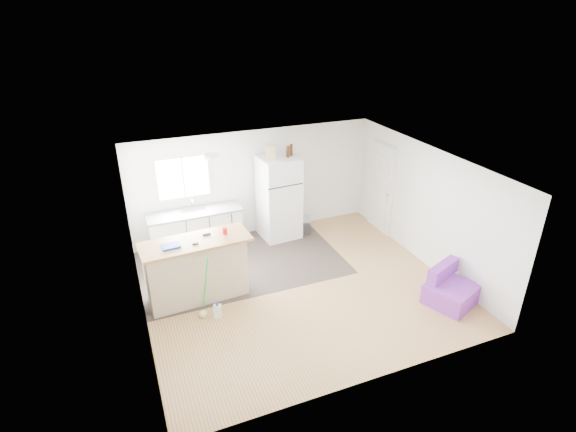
{
  "coord_description": "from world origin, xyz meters",
  "views": [
    {
      "loc": [
        -2.83,
        -6.46,
        4.83
      ],
      "look_at": [
        0.08,
        0.7,
        1.16
      ],
      "focal_mm": 28.0,
      "sensor_mm": 36.0,
      "label": 1
    }
  ],
  "objects_px": {
    "purple_seat": "(450,290)",
    "blue_tray": "(171,246)",
    "cardboard_box": "(270,153)",
    "peninsula": "(196,269)",
    "cooler": "(300,225)",
    "mop": "(204,304)",
    "red_cup": "(225,231)",
    "refrigerator": "(279,198)",
    "bottle_right": "(291,150)",
    "kitchen_cabinets": "(196,230)",
    "bottle_left": "(288,151)",
    "cleaner_jug": "(218,311)"
  },
  "relations": [
    {
      "from": "blue_tray",
      "to": "refrigerator",
      "type": "bearing_deg",
      "value": 34.11
    },
    {
      "from": "kitchen_cabinets",
      "to": "bottle_left",
      "type": "xyz_separation_m",
      "value": [
        2.05,
        -0.16,
        1.54
      ]
    },
    {
      "from": "cleaner_jug",
      "to": "cardboard_box",
      "type": "bearing_deg",
      "value": 68.6
    },
    {
      "from": "mop",
      "to": "bottle_right",
      "type": "bearing_deg",
      "value": 18.01
    },
    {
      "from": "mop",
      "to": "kitchen_cabinets",
      "type": "bearing_deg",
      "value": 57.06
    },
    {
      "from": "cardboard_box",
      "to": "bottle_right",
      "type": "height_order",
      "value": "cardboard_box"
    },
    {
      "from": "purple_seat",
      "to": "blue_tray",
      "type": "distance_m",
      "value": 4.91
    },
    {
      "from": "blue_tray",
      "to": "cooler",
      "type": "bearing_deg",
      "value": 29.07
    },
    {
      "from": "cleaner_jug",
      "to": "blue_tray",
      "type": "height_order",
      "value": "blue_tray"
    },
    {
      "from": "cleaner_jug",
      "to": "refrigerator",
      "type": "bearing_deg",
      "value": 66.46
    },
    {
      "from": "peninsula",
      "to": "mop",
      "type": "height_order",
      "value": "same"
    },
    {
      "from": "kitchen_cabinets",
      "to": "cooler",
      "type": "distance_m",
      "value": 2.4
    },
    {
      "from": "purple_seat",
      "to": "cleaner_jug",
      "type": "xyz_separation_m",
      "value": [
        -3.92,
        1.11,
        -0.11
      ]
    },
    {
      "from": "purple_seat",
      "to": "red_cup",
      "type": "relative_size",
      "value": 8.34
    },
    {
      "from": "cooler",
      "to": "bottle_left",
      "type": "height_order",
      "value": "bottle_left"
    },
    {
      "from": "cardboard_box",
      "to": "peninsula",
      "type": "bearing_deg",
      "value": -141.04
    },
    {
      "from": "cooler",
      "to": "bottle_left",
      "type": "xyz_separation_m",
      "value": [
        -0.32,
        -0.03,
        1.81
      ]
    },
    {
      "from": "peninsula",
      "to": "purple_seat",
      "type": "relative_size",
      "value": 1.92
    },
    {
      "from": "cardboard_box",
      "to": "bottle_right",
      "type": "distance_m",
      "value": 0.51
    },
    {
      "from": "cooler",
      "to": "blue_tray",
      "type": "xyz_separation_m",
      "value": [
        -3.13,
        -1.74,
        0.99
      ]
    },
    {
      "from": "purple_seat",
      "to": "mop",
      "type": "xyz_separation_m",
      "value": [
        -4.12,
        1.24,
        -0.0
      ]
    },
    {
      "from": "refrigerator",
      "to": "blue_tray",
      "type": "bearing_deg",
      "value": -150.27
    },
    {
      "from": "cleaner_jug",
      "to": "blue_tray",
      "type": "relative_size",
      "value": 0.96
    },
    {
      "from": "cooler",
      "to": "kitchen_cabinets",
      "type": "bearing_deg",
      "value": -161.53
    },
    {
      "from": "refrigerator",
      "to": "bottle_right",
      "type": "relative_size",
      "value": 7.46
    },
    {
      "from": "refrigerator",
      "to": "bottle_right",
      "type": "height_order",
      "value": "bottle_right"
    },
    {
      "from": "refrigerator",
      "to": "bottle_left",
      "type": "height_order",
      "value": "bottle_left"
    },
    {
      "from": "kitchen_cabinets",
      "to": "cardboard_box",
      "type": "relative_size",
      "value": 6.62
    },
    {
      "from": "cleaner_jug",
      "to": "bottle_right",
      "type": "distance_m",
      "value": 3.84
    },
    {
      "from": "cooler",
      "to": "purple_seat",
      "type": "height_order",
      "value": "purple_seat"
    },
    {
      "from": "red_cup",
      "to": "refrigerator",
      "type": "bearing_deg",
      "value": 44.97
    },
    {
      "from": "refrigerator",
      "to": "red_cup",
      "type": "xyz_separation_m",
      "value": [
        -1.65,
        -1.65,
        0.28
      ]
    },
    {
      "from": "cardboard_box",
      "to": "kitchen_cabinets",
      "type": "bearing_deg",
      "value": 173.99
    },
    {
      "from": "cooler",
      "to": "mop",
      "type": "distance_m",
      "value": 3.55
    },
    {
      "from": "cooler",
      "to": "bottle_right",
      "type": "height_order",
      "value": "bottle_right"
    },
    {
      "from": "bottle_left",
      "to": "bottle_right",
      "type": "relative_size",
      "value": 1.0
    },
    {
      "from": "kitchen_cabinets",
      "to": "red_cup",
      "type": "relative_size",
      "value": 16.56
    },
    {
      "from": "cooler",
      "to": "cardboard_box",
      "type": "relative_size",
      "value": 1.84
    },
    {
      "from": "kitchen_cabinets",
      "to": "peninsula",
      "type": "bearing_deg",
      "value": -102.12
    },
    {
      "from": "kitchen_cabinets",
      "to": "red_cup",
      "type": "xyz_separation_m",
      "value": [
        0.22,
        -1.74,
        0.77
      ]
    },
    {
      "from": "cooler",
      "to": "blue_tray",
      "type": "height_order",
      "value": "blue_tray"
    },
    {
      "from": "bottle_left",
      "to": "bottle_right",
      "type": "xyz_separation_m",
      "value": [
        0.11,
        0.07,
        0.0
      ]
    },
    {
      "from": "refrigerator",
      "to": "peninsula",
      "type": "bearing_deg",
      "value": -146.9
    },
    {
      "from": "bottle_right",
      "to": "kitchen_cabinets",
      "type": "bearing_deg",
      "value": 177.66
    },
    {
      "from": "peninsula",
      "to": "cleaner_jug",
      "type": "bearing_deg",
      "value": -79.64
    },
    {
      "from": "cooler",
      "to": "red_cup",
      "type": "height_order",
      "value": "red_cup"
    },
    {
      "from": "cleaner_jug",
      "to": "red_cup",
      "type": "relative_size",
      "value": 2.39
    },
    {
      "from": "cardboard_box",
      "to": "bottle_left",
      "type": "distance_m",
      "value": 0.4
    },
    {
      "from": "bottle_left",
      "to": "refrigerator",
      "type": "bearing_deg",
      "value": 161.96
    },
    {
      "from": "mop",
      "to": "red_cup",
      "type": "relative_size",
      "value": 9.71
    }
  ]
}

